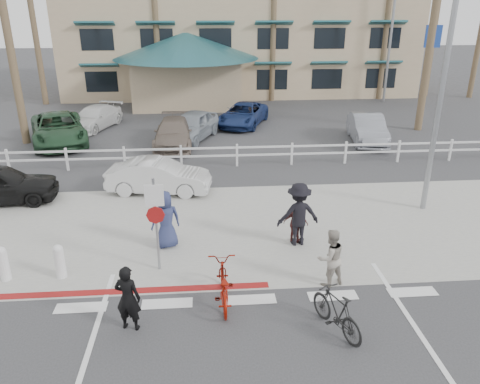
{
  "coord_description": "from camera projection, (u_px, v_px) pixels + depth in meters",
  "views": [
    {
      "loc": [
        -1.02,
        -8.77,
        6.64
      ],
      "look_at": [
        -0.01,
        3.83,
        1.5
      ],
      "focal_mm": 35.0,
      "sensor_mm": 36.0,
      "label": 1
    }
  ],
  "objects": [
    {
      "name": "bike_black",
      "position": [
        337.0,
        312.0,
        10.0
      ],
      "size": [
        1.07,
        1.71,
        1.0
      ],
      "primitive_type": "imported",
      "rotation": [
        0.0,
        0.0,
        3.54
      ],
      "color": "black",
      "rests_on": "ground"
    },
    {
      "name": "cross_street",
      "position": [
        231.0,
        183.0,
        18.52
      ],
      "size": [
        40.0,
        5.0,
        0.01
      ],
      "primitive_type": "cube",
      "color": "#333335",
      "rests_on": "ground"
    },
    {
      "name": "info_sign",
      "position": [
        428.0,
        65.0,
        30.98
      ],
      "size": [
        1.2,
        0.16,
        5.6
      ],
      "primitive_type": null,
      "color": "navy",
      "rests_on": "ground"
    },
    {
      "name": "parking_lot",
      "position": [
        221.0,
        125.0,
        27.3
      ],
      "size": [
        50.0,
        16.0,
        0.01
      ],
      "primitive_type": "cube",
      "color": "#333335",
      "rests_on": "ground"
    },
    {
      "name": "rider_black",
      "position": [
        330.0,
        258.0,
        11.59
      ],
      "size": [
        0.88,
        0.78,
        1.52
      ],
      "primitive_type": "imported",
      "rotation": [
        0.0,
        0.0,
        3.46
      ],
      "color": "#A49B8E",
      "rests_on": "ground"
    },
    {
      "name": "bike_path",
      "position": [
        265.0,
        381.0,
        8.83
      ],
      "size": [
        12.0,
        16.0,
        0.01
      ],
      "primitive_type": "cube",
      "color": "#333335",
      "rests_on": "ground"
    },
    {
      "name": "palm_10",
      "position": [
        5.0,
        17.0,
        21.53
      ],
      "size": [
        4.0,
        4.0,
        12.0
      ],
      "primitive_type": null,
      "color": "black",
      "rests_on": "ground"
    },
    {
      "name": "pedestrian_child",
      "position": [
        296.0,
        223.0,
        13.72
      ],
      "size": [
        0.78,
        0.52,
        1.24
      ],
      "primitive_type": "imported",
      "rotation": [
        0.0,
        0.0,
        2.81
      ],
      "color": "#572423",
      "rests_on": "ground"
    },
    {
      "name": "lot_car_1",
      "position": [
        174.0,
        133.0,
        23.07
      ],
      "size": [
        1.92,
        4.54,
        1.31
      ],
      "primitive_type": "imported",
      "rotation": [
        0.0,
        0.0,
        -0.02
      ],
      "color": "#736458",
      "rests_on": "ground"
    },
    {
      "name": "palm_1",
      "position": [
        31.0,
        5.0,
        30.43
      ],
      "size": [
        4.0,
        4.0,
        13.0
      ],
      "primitive_type": null,
      "color": "black",
      "rests_on": "ground"
    },
    {
      "name": "car_white_sedan",
      "position": [
        159.0,
        176.0,
        17.39
      ],
      "size": [
        3.98,
        1.9,
        1.26
      ],
      "primitive_type": "imported",
      "rotation": [
        0.0,
        0.0,
        1.42
      ],
      "color": "silver",
      "rests_on": "ground"
    },
    {
      "name": "bollard_1",
      "position": [
        3.0,
        264.0,
        11.88
      ],
      "size": [
        0.26,
        0.26,
        0.95
      ],
      "primitive_type": null,
      "color": "silver",
      "rests_on": "ground"
    },
    {
      "name": "lot_car_4",
      "position": [
        94.0,
        118.0,
        26.29
      ],
      "size": [
        3.04,
        4.55,
        1.23
      ],
      "primitive_type": "imported",
      "rotation": [
        0.0,
        0.0,
        -0.35
      ],
      "color": "silver",
      "rests_on": "ground"
    },
    {
      "name": "rail_fence",
      "position": [
        239.0,
        155.0,
        20.22
      ],
      "size": [
        29.4,
        0.16,
        1.0
      ],
      "primitive_type": null,
      "color": "silver",
      "rests_on": "ground"
    },
    {
      "name": "curb_red",
      "position": [
        128.0,
        291.0,
        11.56
      ],
      "size": [
        7.0,
        0.25,
        0.02
      ],
      "primitive_type": "cube",
      "color": "maroon",
      "rests_on": "ground"
    },
    {
      "name": "bollard_0",
      "position": [
        60.0,
        261.0,
        11.99
      ],
      "size": [
        0.26,
        0.26,
        0.95
      ],
      "primitive_type": null,
      "color": "silver",
      "rests_on": "ground"
    },
    {
      "name": "lot_car_0",
      "position": [
        58.0,
        129.0,
        23.46
      ],
      "size": [
        4.07,
        5.88,
        1.49
      ],
      "primitive_type": "imported",
      "rotation": [
        0.0,
        0.0,
        0.33
      ],
      "color": "#23472B",
      "rests_on": "ground"
    },
    {
      "name": "lot_car_3",
      "position": [
        367.0,
        129.0,
        23.65
      ],
      "size": [
        2.12,
        4.47,
        1.41
      ],
      "primitive_type": "imported",
      "rotation": [
        0.0,
        0.0,
        -0.15
      ],
      "color": "gray",
      "rests_on": "ground"
    },
    {
      "name": "rider_red",
      "position": [
        128.0,
        298.0,
        9.98
      ],
      "size": [
        0.64,
        0.5,
        1.55
      ],
      "primitive_type": "imported",
      "rotation": [
        0.0,
        0.0,
        2.9
      ],
      "color": "black",
      "rests_on": "ground"
    },
    {
      "name": "lot_car_2",
      "position": [
        192.0,
        126.0,
        24.14
      ],
      "size": [
        3.22,
        4.6,
        1.45
      ],
      "primitive_type": "imported",
      "rotation": [
        0.0,
        0.0,
        -0.39
      ],
      "color": "gray",
      "rests_on": "ground"
    },
    {
      "name": "ground",
      "position": [
        254.0,
        316.0,
        10.68
      ],
      "size": [
        140.0,
        140.0,
        0.0
      ],
      "primitive_type": "plane",
      "color": "#333335"
    },
    {
      "name": "lot_car_5",
      "position": [
        243.0,
        115.0,
        27.0
      ],
      "size": [
        3.57,
        4.95,
        1.25
      ],
      "primitive_type": "imported",
      "rotation": [
        0.0,
        0.0,
        -0.37
      ],
      "color": "navy",
      "rests_on": "ground"
    },
    {
      "name": "palm_5",
      "position": [
        274.0,
        5.0,
        31.61
      ],
      "size": [
        4.0,
        4.0,
        13.0
      ],
      "primitive_type": null,
      "color": "black",
      "rests_on": "ground"
    },
    {
      "name": "streetlight_1",
      "position": [
        391.0,
        32.0,
        31.94
      ],
      "size": [
        0.6,
        2.0,
        9.5
      ],
      "primitive_type": null,
      "color": "gray",
      "rests_on": "ground"
    },
    {
      "name": "sign_post",
      "position": [
        156.0,
        220.0,
        11.99
      ],
      "size": [
        0.5,
        0.1,
        2.9
      ],
      "primitive_type": null,
      "color": "gray",
      "rests_on": "ground"
    },
    {
      "name": "pedestrian_b",
      "position": [
        166.0,
        220.0,
        13.39
      ],
      "size": [
        0.97,
        0.78,
        1.72
      ],
      "primitive_type": "imported",
      "rotation": [
        0.0,
        0.0,
        3.46
      ],
      "color": "navy",
      "rests_on": "ground"
    },
    {
      "name": "sidewalk_plaza",
      "position": [
        239.0,
        228.0,
        14.83
      ],
      "size": [
        22.0,
        7.0,
        0.01
      ],
      "primitive_type": "cube",
      "color": "gray",
      "rests_on": "ground"
    },
    {
      "name": "building",
      "position": [
        238.0,
        16.0,
        37.33
      ],
      "size": [
        28.0,
        16.0,
        11.3
      ],
      "primitive_type": null,
      "color": "tan",
      "rests_on": "ground"
    },
    {
      "name": "pedestrian_a",
      "position": [
        298.0,
        214.0,
        13.5
      ],
      "size": [
        1.3,
        0.84,
        1.91
      ],
      "primitive_type": "imported",
      "rotation": [
        0.0,
        0.0,
        3.25
      ],
      "color": "black",
      "rests_on": "ground"
    },
    {
      "name": "streetlight_0",
      "position": [
        444.0,
        76.0,
        14.54
      ],
      "size": [
        0.6,
        2.0,
        9.0
      ],
      "primitive_type": null,
      "color": "gray",
      "rests_on": "ground"
    },
    {
      "name": "bike_red",
      "position": [
        223.0,
        284.0,
        10.98
      ],
      "size": [
        0.67,
        1.89,
        0.99
      ],
      "primitive_type": "imported",
      "rotation": [
        0.0,
        0.0,
        3.15
      ],
      "color": "#7B0E03",
      "rests_on": "ground"
    }
  ]
}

